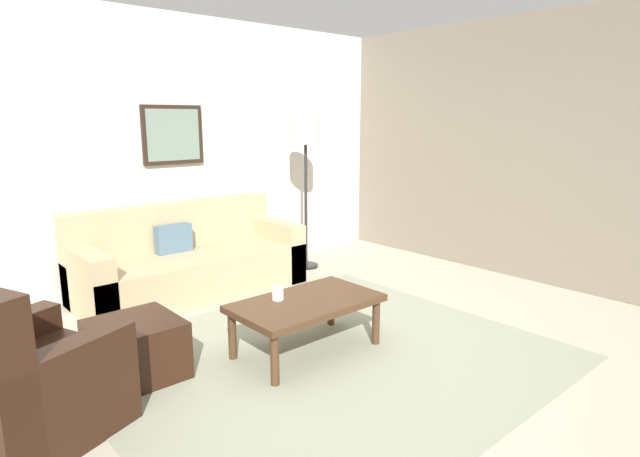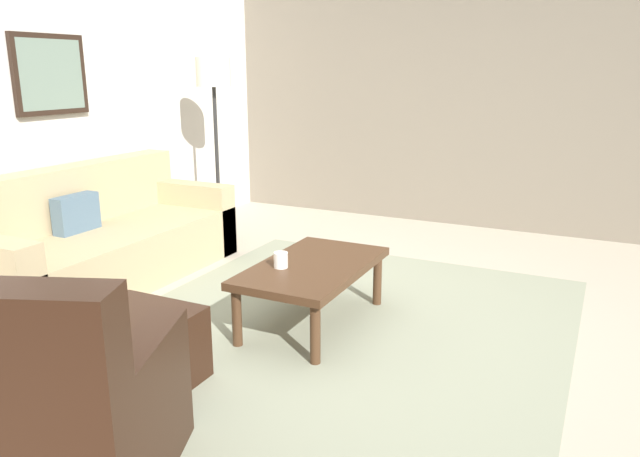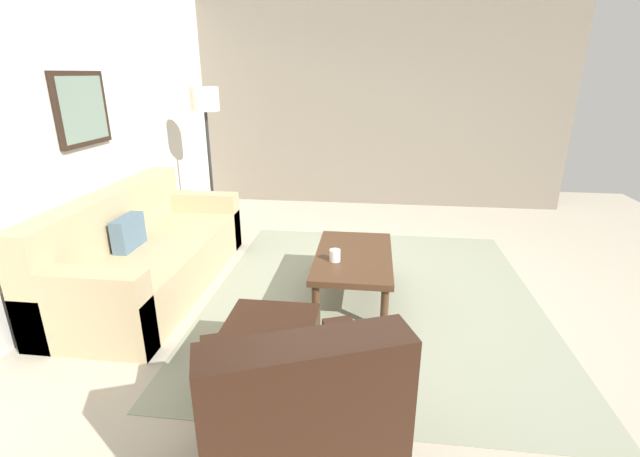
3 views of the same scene
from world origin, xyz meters
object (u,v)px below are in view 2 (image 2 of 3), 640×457
at_px(ottoman, 135,352).
at_px(coffee_table, 313,271).
at_px(couch_main, 94,244).
at_px(cup, 281,260).
at_px(lamp_standing, 214,91).
at_px(framed_artwork, 50,75).
at_px(armchair_leather, 50,426).

xyz_separation_m(ottoman, coffee_table, (1.13, -0.46, 0.16)).
bearing_deg(coffee_table, couch_main, 89.89).
bearing_deg(cup, coffee_table, -43.17).
distance_m(couch_main, lamp_standing, 1.85).
bearing_deg(lamp_standing, framed_artwork, 156.91).
xyz_separation_m(coffee_table, framed_artwork, (0.14, 2.33, 1.21)).
distance_m(ottoman, cup, 1.05).
distance_m(armchair_leather, coffee_table, 1.90).
bearing_deg(coffee_table, armchair_leather, 175.20).
xyz_separation_m(ottoman, lamp_standing, (2.60, 1.30, 1.21)).
distance_m(couch_main, cup, 1.77).
distance_m(coffee_table, framed_artwork, 2.63).
relative_size(coffee_table, lamp_standing, 0.64).
bearing_deg(framed_artwork, lamp_standing, -23.09).
bearing_deg(ottoman, couch_main, 51.92).
bearing_deg(armchair_leather, framed_artwork, 46.82).
distance_m(armchair_leather, lamp_standing, 3.90).
height_order(armchair_leather, coffee_table, armchair_leather).
relative_size(armchair_leather, ottoman, 1.85).
height_order(armchair_leather, framed_artwork, framed_artwork).
height_order(armchair_leather, lamp_standing, lamp_standing).
bearing_deg(coffee_table, lamp_standing, 50.09).
height_order(coffee_table, cup, cup).
distance_m(lamp_standing, framed_artwork, 1.46).
height_order(coffee_table, lamp_standing, lamp_standing).
bearing_deg(couch_main, armchair_leather, -137.46).
distance_m(couch_main, armchair_leather, 2.58).
relative_size(armchair_leather, lamp_standing, 0.61).
height_order(armchair_leather, ottoman, armchair_leather).
xyz_separation_m(couch_main, armchair_leather, (-1.90, -1.74, 0.01)).
distance_m(armchair_leather, cup, 1.75).
relative_size(ottoman, cup, 5.75).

